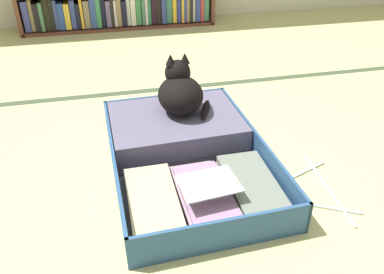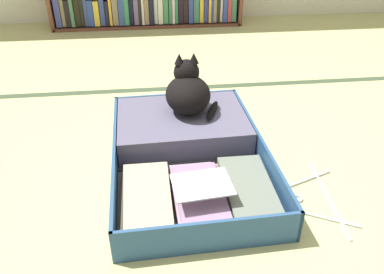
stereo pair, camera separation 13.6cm
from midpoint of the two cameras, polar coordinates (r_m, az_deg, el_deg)
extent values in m
plane|color=tan|center=(1.48, -0.38, -8.02)|extent=(10.00, 10.00, 0.00)
cube|color=#384830|center=(2.26, -5.51, 7.04)|extent=(4.80, 0.05, 0.00)
cube|color=brown|center=(3.47, -11.58, 15.82)|extent=(1.54, 0.28, 0.02)
cube|color=#3A4188|center=(3.49, -24.11, 16.21)|extent=(0.04, 0.24, 0.23)
cube|color=#91814F|center=(3.50, -23.44, 16.44)|extent=(0.03, 0.24, 0.24)
cube|color=black|center=(3.49, -22.79, 16.28)|extent=(0.04, 0.24, 0.21)
cube|color=#4A7C53|center=(3.47, -22.20, 16.41)|extent=(0.03, 0.24, 0.22)
cube|color=black|center=(3.48, -21.57, 16.81)|extent=(0.04, 0.24, 0.25)
cube|color=black|center=(3.47, -20.93, 16.90)|extent=(0.03, 0.24, 0.25)
cube|color=#3E4982|center=(3.47, -20.39, 16.84)|extent=(0.03, 0.24, 0.23)
cube|color=#294694|center=(3.46, -19.73, 16.72)|extent=(0.04, 0.24, 0.20)
cube|color=gold|center=(3.46, -18.92, 16.78)|extent=(0.04, 0.24, 0.20)
cube|color=#364792|center=(3.46, -18.16, 17.13)|extent=(0.04, 0.24, 0.22)
cube|color=black|center=(3.45, -17.50, 16.94)|extent=(0.03, 0.24, 0.19)
cube|color=gold|center=(3.44, -17.08, 17.41)|extent=(0.02, 0.24, 0.24)
cube|color=gray|center=(3.45, -16.37, 17.28)|extent=(0.04, 0.24, 0.21)
cube|color=#334C90|center=(3.43, -15.55, 17.54)|extent=(0.04, 0.24, 0.23)
cube|color=#398754|center=(3.43, -14.84, 17.74)|extent=(0.04, 0.24, 0.25)
cube|color=black|center=(3.45, -14.18, 17.87)|extent=(0.03, 0.24, 0.24)
cube|color=slate|center=(3.44, -13.46, 17.58)|extent=(0.04, 0.24, 0.20)
cube|color=black|center=(3.44, -12.95, 17.89)|extent=(0.02, 0.24, 0.23)
cube|color=silver|center=(3.43, -12.50, 17.70)|extent=(0.02, 0.24, 0.21)
cube|color=#A38559|center=(3.44, -12.01, 17.98)|extent=(0.04, 0.24, 0.23)
cube|color=black|center=(3.44, -11.26, 17.77)|extent=(0.04, 0.24, 0.20)
cube|color=silver|center=(3.45, -10.70, 18.22)|extent=(0.03, 0.24, 0.24)
cube|color=silver|center=(3.44, -10.01, 17.97)|extent=(0.04, 0.24, 0.20)
cube|color=#438A52|center=(3.45, -9.27, 18.15)|extent=(0.04, 0.24, 0.21)
cube|color=#44795D|center=(3.45, -8.59, 18.33)|extent=(0.03, 0.24, 0.23)
cube|color=silver|center=(3.44, -8.16, 18.49)|extent=(0.02, 0.24, 0.25)
cube|color=#358957|center=(3.46, -7.73, 18.38)|extent=(0.03, 0.24, 0.22)
cube|color=black|center=(3.45, -7.11, 18.62)|extent=(0.04, 0.24, 0.25)
cube|color=black|center=(3.47, -6.40, 18.62)|extent=(0.04, 0.24, 0.24)
cube|color=#344287|center=(3.46, -5.63, 18.35)|extent=(0.04, 0.24, 0.20)
cube|color=#3C7861|center=(3.48, -4.87, 18.40)|extent=(0.04, 0.24, 0.20)
cube|color=gold|center=(3.48, -4.12, 18.47)|extent=(0.03, 0.24, 0.20)
cube|color=#313A8A|center=(3.49, -3.49, 18.56)|extent=(0.03, 0.24, 0.20)
cube|color=gold|center=(3.48, -2.93, 18.79)|extent=(0.02, 0.24, 0.23)
cube|color=#2D4097|center=(3.48, -2.55, 18.69)|extent=(0.02, 0.24, 0.22)
cube|color=#998157|center=(3.49, -2.19, 18.87)|extent=(0.02, 0.24, 0.24)
cube|color=black|center=(3.49, -1.74, 18.80)|extent=(0.03, 0.24, 0.22)
cube|color=silver|center=(3.51, -1.31, 18.86)|extent=(0.02, 0.24, 0.23)
cube|color=#344797|center=(3.50, -0.72, 18.90)|extent=(0.03, 0.24, 0.23)
cube|color=#C13A3E|center=(3.51, -0.13, 18.93)|extent=(0.03, 0.24, 0.23)
cube|color=#437E5F|center=(3.53, 0.50, 18.74)|extent=(0.04, 0.24, 0.20)
cube|color=navy|center=(1.42, -1.14, -9.78)|extent=(0.61, 0.47, 0.01)
cube|color=navy|center=(1.23, 1.33, -14.35)|extent=(0.60, 0.03, 0.13)
cube|color=navy|center=(1.36, -13.33, -9.81)|extent=(0.03, 0.45, 0.13)
cube|color=navy|center=(1.46, 10.06, -6.01)|extent=(0.03, 0.45, 0.13)
cube|color=#4F5459|center=(1.42, -1.14, -9.48)|extent=(0.59, 0.44, 0.01)
cube|color=navy|center=(1.77, -4.59, -0.35)|extent=(0.61, 0.47, 0.01)
cube|color=navy|center=(1.93, -5.88, 4.46)|extent=(0.60, 0.03, 0.13)
cube|color=navy|center=(1.73, -14.21, -0.06)|extent=(0.03, 0.45, 0.13)
cube|color=navy|center=(1.81, 4.46, 2.46)|extent=(0.03, 0.45, 0.13)
cube|color=#4F5459|center=(1.77, -4.60, -0.08)|extent=(0.59, 0.44, 0.01)
cylinder|color=black|center=(1.58, -3.08, -4.20)|extent=(0.58, 0.04, 0.02)
cube|color=navy|center=(1.39, -8.58, -10.11)|extent=(0.17, 0.39, 0.02)
cube|color=#79685A|center=(1.38, -8.61, -9.71)|extent=(0.17, 0.35, 0.02)
cube|color=tan|center=(1.36, -8.64, -9.41)|extent=(0.17, 0.39, 0.02)
cube|color=#2C1F32|center=(1.41, -1.45, -8.94)|extent=(0.19, 0.37, 0.02)
cube|color=gray|center=(1.39, -1.16, -8.74)|extent=(0.18, 0.39, 0.01)
cube|color=gray|center=(1.39, -0.92, -8.01)|extent=(0.18, 0.32, 0.01)
cube|color=black|center=(1.45, 5.89, -7.80)|extent=(0.18, 0.35, 0.02)
cube|color=#7B635D|center=(1.44, 5.77, -7.50)|extent=(0.20, 0.37, 0.01)
cube|color=slate|center=(1.43, 6.13, -6.80)|extent=(0.17, 0.36, 0.02)
cube|color=white|center=(1.33, -0.45, -6.96)|extent=(0.21, 0.17, 0.01)
cube|color=#565269|center=(1.74, -4.68, 1.41)|extent=(0.58, 0.43, 0.12)
cylinder|color=black|center=(1.91, -10.68, 3.66)|extent=(0.02, 0.02, 0.11)
cylinder|color=black|center=(1.95, -1.06, 4.90)|extent=(0.02, 0.02, 0.11)
cube|color=green|center=(1.28, 3.59, -14.83)|extent=(0.04, 0.00, 0.03)
cube|color=yellow|center=(1.24, -2.83, -15.41)|extent=(0.03, 0.00, 0.02)
cube|color=red|center=(1.19, -5.76, -14.32)|extent=(0.04, 0.00, 0.03)
cube|color=white|center=(1.23, 0.80, -14.20)|extent=(0.04, 0.00, 0.02)
ellipsoid|color=black|center=(1.71, -4.00, 6.11)|extent=(0.20, 0.23, 0.16)
ellipsoid|color=black|center=(1.78, -4.33, 5.92)|extent=(0.14, 0.08, 0.09)
sphere|color=black|center=(1.72, -4.42, 9.36)|extent=(0.11, 0.11, 0.11)
cone|color=black|center=(1.69, -3.42, 11.46)|extent=(0.04, 0.04, 0.05)
cone|color=black|center=(1.68, -5.56, 11.25)|extent=(0.04, 0.04, 0.05)
sphere|color=yellow|center=(1.76, -4.04, 10.21)|extent=(0.02, 0.02, 0.02)
sphere|color=yellow|center=(1.76, -5.38, 10.07)|extent=(0.02, 0.02, 0.02)
ellipsoid|color=black|center=(1.72, -0.27, 4.02)|extent=(0.09, 0.17, 0.03)
cylinder|color=silver|center=(1.56, 16.93, -7.19)|extent=(0.04, 0.43, 0.01)
cylinder|color=silver|center=(1.47, 16.90, -10.01)|extent=(0.21, 0.12, 0.01)
cylinder|color=silver|center=(1.61, 13.87, -5.08)|extent=(0.22, 0.09, 0.01)
torus|color=silver|center=(1.51, 12.92, -7.78)|extent=(0.04, 0.04, 0.01)
camera|label=1|loc=(0.07, -92.67, -1.68)|focal=36.27mm
camera|label=2|loc=(0.07, 87.33, 1.68)|focal=36.27mm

